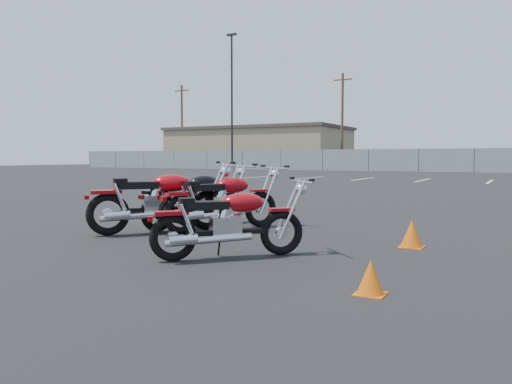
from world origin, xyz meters
The scene contains 13 objects.
ground centered at (0.00, 0.00, 0.00)m, with size 120.00×120.00×0.00m, color black.
motorcycle_front_red centered at (-1.31, 0.34, 0.49)m, with size 1.72×1.94×1.07m.
motorcycle_second_black centered at (-1.18, 1.09, 0.47)m, with size 1.05×2.09×1.03m.
motorcycle_third_red centered at (-0.60, 0.99, 0.46)m, with size 1.34×1.97×1.01m.
motorcycle_rear_red centered at (0.60, -0.77, 0.41)m, with size 1.53×1.55×0.90m.
training_cone_near centered at (2.27, 0.91, 0.17)m, with size 0.29×0.29×0.35m.
training_cone_far centered at (2.41, -1.48, 0.15)m, with size 0.24×0.24×0.29m.
light_pole_west centered at (-16.75, 27.79, 2.78)m, with size 0.80×0.70×10.59m.
chainlink_fence centered at (0.00, 35.00, 0.90)m, with size 80.06×0.06×1.80m.
tan_building_west centered at (-22.00, 42.00, 2.16)m, with size 18.40×10.40×4.30m.
utility_pole_a centered at (-30.00, 39.00, 4.69)m, with size 1.80×0.24×9.00m.
utility_pole_b centered at (-12.00, 40.00, 4.69)m, with size 1.80×0.24×9.00m.
parking_line_stripes centered at (-2.50, 20.00, 0.00)m, with size 15.12×4.00×0.01m.
Camera 1 is at (3.52, -5.50, 1.14)m, focal length 35.00 mm.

